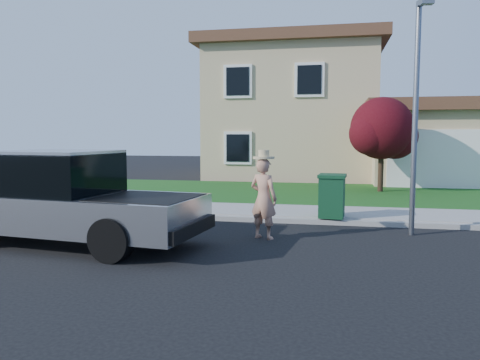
# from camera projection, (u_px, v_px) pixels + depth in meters

# --- Properties ---
(ground) EXTENTS (80.00, 80.00, 0.00)m
(ground) POSITION_uv_depth(u_px,v_px,m) (220.00, 248.00, 8.93)
(ground) COLOR black
(ground) RESTS_ON ground
(curb) EXTENTS (40.00, 0.20, 0.12)m
(curb) POSITION_uv_depth(u_px,v_px,m) (287.00, 220.00, 11.56)
(curb) COLOR gray
(curb) RESTS_ON ground
(sidewalk) EXTENTS (40.00, 2.00, 0.15)m
(sidewalk) POSITION_uv_depth(u_px,v_px,m) (291.00, 213.00, 12.64)
(sidewalk) COLOR gray
(sidewalk) RESTS_ON ground
(lawn) EXTENTS (40.00, 7.00, 0.10)m
(lawn) POSITION_uv_depth(u_px,v_px,m) (302.00, 194.00, 17.03)
(lawn) COLOR #113D12
(lawn) RESTS_ON ground
(house) EXTENTS (14.00, 11.30, 6.85)m
(house) POSITION_uv_depth(u_px,v_px,m) (319.00, 116.00, 24.38)
(house) COLOR tan
(house) RESTS_ON ground
(pickup_truck) EXTENTS (5.84, 2.58, 1.86)m
(pickup_truck) POSITION_uv_depth(u_px,v_px,m) (64.00, 201.00, 9.24)
(pickup_truck) COLOR black
(pickup_truck) RESTS_ON ground
(woman) EXTENTS (0.73, 0.62, 1.86)m
(woman) POSITION_uv_depth(u_px,v_px,m) (264.00, 197.00, 9.73)
(woman) COLOR tan
(woman) RESTS_ON ground
(ornamental_tree) EXTENTS (2.53, 2.28, 3.47)m
(ornamental_tree) POSITION_uv_depth(u_px,v_px,m) (383.00, 131.00, 17.11)
(ornamental_tree) COLOR black
(ornamental_tree) RESTS_ON lawn
(trash_bin) EXTENTS (0.71, 0.80, 1.06)m
(trash_bin) POSITION_uv_depth(u_px,v_px,m) (332.00, 195.00, 11.49)
(trash_bin) COLOR #103B20
(trash_bin) RESTS_ON sidewalk
(street_lamp) EXTENTS (0.27, 0.64, 4.93)m
(street_lamp) POSITION_uv_depth(u_px,v_px,m) (416.00, 104.00, 9.83)
(street_lamp) COLOR slate
(street_lamp) RESTS_ON ground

